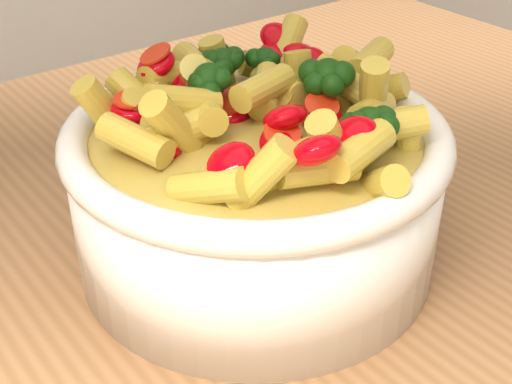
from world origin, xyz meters
TOP-DOWN VIEW (x-y plane):
  - table at (0.00, 0.00)m, footprint 1.20×0.80m
  - serving_bowl at (0.03, -0.03)m, footprint 0.26×0.26m
  - pasta_salad at (0.03, -0.03)m, footprint 0.21×0.21m

SIDE VIEW (x-z plane):
  - table at x=0.00m, z-range 0.35..1.25m
  - serving_bowl at x=0.03m, z-range 0.90..1.01m
  - pasta_salad at x=0.03m, z-range 1.00..1.05m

